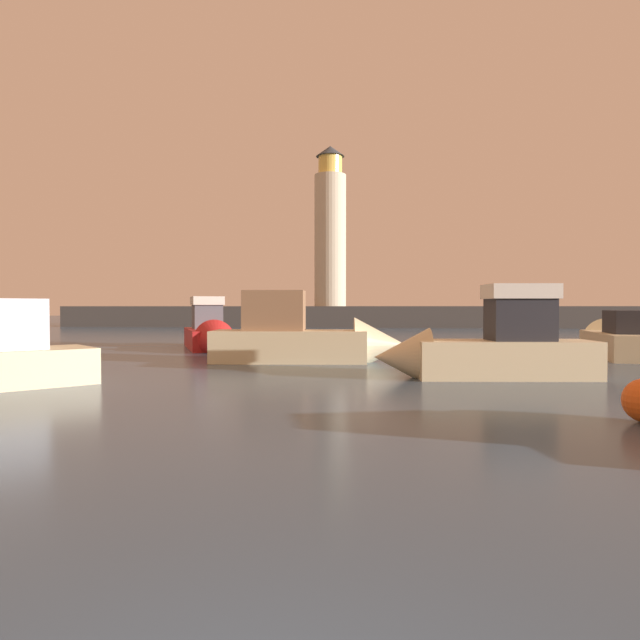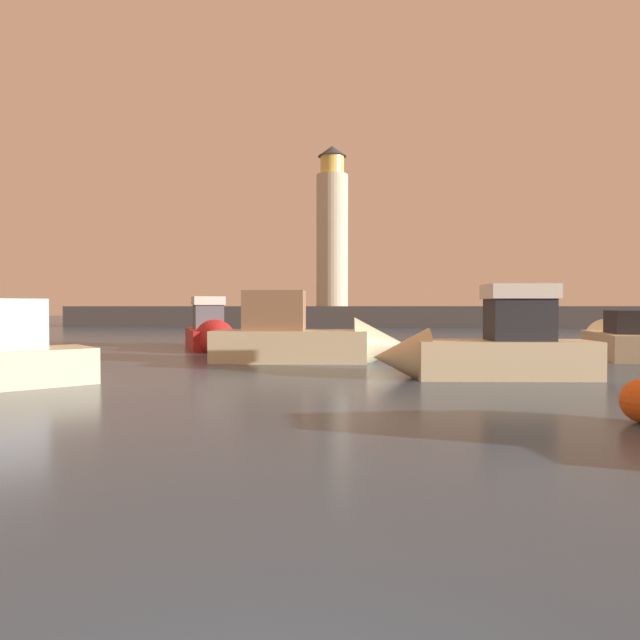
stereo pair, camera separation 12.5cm
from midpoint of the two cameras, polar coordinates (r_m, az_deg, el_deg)
ground_plane at (r=33.12m, az=4.57°, el=-2.67°), size 220.00×220.00×0.00m
breakwater at (r=64.03m, az=5.10°, el=0.33°), size 70.46×4.66×2.39m
lighthouse at (r=64.79m, az=1.29°, el=9.01°), size 3.58×3.58×18.13m
motorboat_0 at (r=30.66m, az=27.82°, el=-1.82°), size 3.47×8.67×2.64m
motorboat_2 at (r=19.06m, az=16.12°, el=-2.79°), size 7.20×2.50×3.33m
motorboat_3 at (r=23.66m, az=-0.61°, el=-1.90°), size 8.20×2.82×3.41m
motorboat_6 at (r=31.13m, az=-10.82°, el=-1.35°), size 5.06×8.14×3.37m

